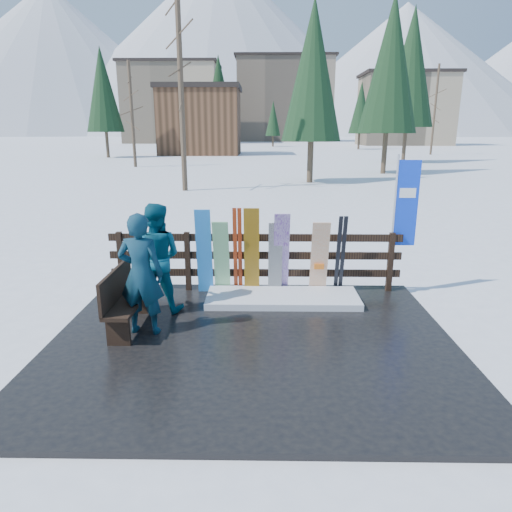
{
  "coord_description": "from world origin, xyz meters",
  "views": [
    {
      "loc": [
        0.15,
        -6.24,
        3.1
      ],
      "look_at": [
        0.04,
        1.0,
        1.1
      ],
      "focal_mm": 32.0,
      "sensor_mm": 36.0,
      "label": 1
    }
  ],
  "objects_px": {
    "bench": "(124,297)",
    "snowboard_3": "(281,254)",
    "snowboard_4": "(275,259)",
    "snowboard_5": "(319,258)",
    "snowboard_1": "(221,257)",
    "person_back": "(156,258)",
    "snowboard_0": "(204,252)",
    "snowboard_2": "(252,251)",
    "rental_flag": "(403,209)",
    "person_front": "(141,274)"
  },
  "relations": [
    {
      "from": "bench",
      "to": "snowboard_3",
      "type": "distance_m",
      "value": 2.98
    },
    {
      "from": "snowboard_4",
      "to": "snowboard_5",
      "type": "bearing_deg",
      "value": 0.0
    },
    {
      "from": "snowboard_4",
      "to": "snowboard_5",
      "type": "distance_m",
      "value": 0.83
    },
    {
      "from": "snowboard_1",
      "to": "person_back",
      "type": "height_order",
      "value": "person_back"
    },
    {
      "from": "snowboard_0",
      "to": "snowboard_2",
      "type": "distance_m",
      "value": 0.89
    },
    {
      "from": "snowboard_5",
      "to": "rental_flag",
      "type": "xyz_separation_m",
      "value": [
        1.57,
        0.27,
        0.89
      ]
    },
    {
      "from": "snowboard_2",
      "to": "snowboard_3",
      "type": "xyz_separation_m",
      "value": [
        0.56,
        0.0,
        -0.04
      ]
    },
    {
      "from": "rental_flag",
      "to": "person_back",
      "type": "distance_m",
      "value": 4.62
    },
    {
      "from": "snowboard_3",
      "to": "snowboard_4",
      "type": "distance_m",
      "value": 0.15
    },
    {
      "from": "snowboard_4",
      "to": "bench",
      "type": "bearing_deg",
      "value": -146.37
    },
    {
      "from": "snowboard_5",
      "to": "person_front",
      "type": "xyz_separation_m",
      "value": [
        -2.89,
        -1.73,
        0.22
      ]
    },
    {
      "from": "person_back",
      "to": "snowboard_3",
      "type": "bearing_deg",
      "value": -156.27
    },
    {
      "from": "snowboard_0",
      "to": "snowboard_1",
      "type": "xyz_separation_m",
      "value": [
        0.32,
        0.0,
        -0.11
      ]
    },
    {
      "from": "snowboard_0",
      "to": "snowboard_3",
      "type": "distance_m",
      "value": 1.45
    },
    {
      "from": "snowboard_3",
      "to": "snowboard_2",
      "type": "bearing_deg",
      "value": -180.0
    },
    {
      "from": "bench",
      "to": "rental_flag",
      "type": "xyz_separation_m",
      "value": [
        4.79,
        1.86,
        1.09
      ]
    },
    {
      "from": "snowboard_2",
      "to": "snowboard_5",
      "type": "xyz_separation_m",
      "value": [
        1.27,
        0.0,
        -0.12
      ]
    },
    {
      "from": "person_front",
      "to": "person_back",
      "type": "bearing_deg",
      "value": -86.56
    },
    {
      "from": "person_front",
      "to": "bench",
      "type": "bearing_deg",
      "value": -18.77
    },
    {
      "from": "snowboard_0",
      "to": "snowboard_4",
      "type": "bearing_deg",
      "value": 0.0
    },
    {
      "from": "snowboard_3",
      "to": "person_back",
      "type": "relative_size",
      "value": 0.87
    },
    {
      "from": "snowboard_4",
      "to": "rental_flag",
      "type": "relative_size",
      "value": 0.55
    },
    {
      "from": "snowboard_1",
      "to": "person_back",
      "type": "xyz_separation_m",
      "value": [
        -1.04,
        -0.82,
        0.22
      ]
    },
    {
      "from": "snowboard_0",
      "to": "snowboard_5",
      "type": "relative_size",
      "value": 1.14
    },
    {
      "from": "snowboard_0",
      "to": "snowboard_5",
      "type": "xyz_separation_m",
      "value": [
        2.16,
        0.0,
        -0.11
      ]
    },
    {
      "from": "snowboard_1",
      "to": "snowboard_2",
      "type": "bearing_deg",
      "value": 0.0
    },
    {
      "from": "snowboard_1",
      "to": "snowboard_5",
      "type": "bearing_deg",
      "value": 0.0
    },
    {
      "from": "bench",
      "to": "snowboard_0",
      "type": "height_order",
      "value": "snowboard_0"
    },
    {
      "from": "snowboard_1",
      "to": "person_front",
      "type": "xyz_separation_m",
      "value": [
        -1.05,
        -1.73,
        0.22
      ]
    },
    {
      "from": "bench",
      "to": "snowboard_3",
      "type": "xyz_separation_m",
      "value": [
        2.51,
        1.59,
        0.28
      ]
    },
    {
      "from": "person_front",
      "to": "rental_flag",
      "type": "bearing_deg",
      "value": -151.68
    },
    {
      "from": "snowboard_1",
      "to": "person_front",
      "type": "relative_size",
      "value": 0.79
    },
    {
      "from": "snowboard_2",
      "to": "snowboard_4",
      "type": "relative_size",
      "value": 1.19
    },
    {
      "from": "snowboard_2",
      "to": "snowboard_5",
      "type": "distance_m",
      "value": 1.27
    },
    {
      "from": "bench",
      "to": "snowboard_0",
      "type": "relative_size",
      "value": 0.9
    },
    {
      "from": "snowboard_1",
      "to": "snowboard_3",
      "type": "distance_m",
      "value": 1.12
    },
    {
      "from": "snowboard_2",
      "to": "snowboard_5",
      "type": "relative_size",
      "value": 1.15
    },
    {
      "from": "snowboard_4",
      "to": "person_back",
      "type": "distance_m",
      "value": 2.22
    },
    {
      "from": "bench",
      "to": "snowboard_2",
      "type": "xyz_separation_m",
      "value": [
        1.95,
        1.59,
        0.32
      ]
    },
    {
      "from": "snowboard_5",
      "to": "person_front",
      "type": "distance_m",
      "value": 3.37
    },
    {
      "from": "bench",
      "to": "snowboard_1",
      "type": "xyz_separation_m",
      "value": [
        1.38,
        1.59,
        0.2
      ]
    },
    {
      "from": "snowboard_2",
      "to": "person_back",
      "type": "bearing_deg",
      "value": -152.84
    },
    {
      "from": "bench",
      "to": "person_front",
      "type": "xyz_separation_m",
      "value": [
        0.33,
        -0.14,
        0.42
      ]
    },
    {
      "from": "snowboard_3",
      "to": "person_back",
      "type": "xyz_separation_m",
      "value": [
        -2.16,
        -0.82,
        0.14
      ]
    },
    {
      "from": "bench",
      "to": "person_back",
      "type": "bearing_deg",
      "value": 65.81
    },
    {
      "from": "snowboard_1",
      "to": "person_front",
      "type": "height_order",
      "value": "person_front"
    },
    {
      "from": "bench",
      "to": "person_front",
      "type": "distance_m",
      "value": 0.56
    },
    {
      "from": "bench",
      "to": "snowboard_4",
      "type": "distance_m",
      "value": 2.88
    },
    {
      "from": "rental_flag",
      "to": "person_front",
      "type": "relative_size",
      "value": 1.39
    },
    {
      "from": "bench",
      "to": "snowboard_4",
      "type": "height_order",
      "value": "snowboard_4"
    }
  ]
}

